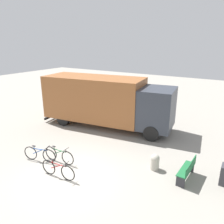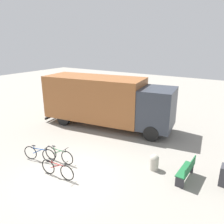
% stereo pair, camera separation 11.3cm
% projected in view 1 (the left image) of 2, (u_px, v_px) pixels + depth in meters
% --- Properties ---
extents(ground_plane, '(60.00, 60.00, 0.00)m').
position_uv_depth(ground_plane, '(70.00, 175.00, 9.42)').
color(ground_plane, gray).
extents(delivery_truck, '(8.97, 3.75, 3.30)m').
position_uv_depth(delivery_truck, '(105.00, 100.00, 14.47)').
color(delivery_truck, '#99592D').
rests_on(delivery_truck, ground).
extents(park_bench, '(0.46, 1.43, 0.87)m').
position_uv_depth(park_bench, '(188.00, 169.00, 9.01)').
color(park_bench, '#1E6638').
rests_on(park_bench, ground).
extents(bicycle_near, '(1.66, 0.59, 0.79)m').
position_uv_depth(bicycle_near, '(40.00, 154.00, 10.44)').
color(bicycle_near, black).
rests_on(bicycle_near, ground).
extents(bicycle_middle, '(1.71, 0.44, 0.79)m').
position_uv_depth(bicycle_middle, '(59.00, 155.00, 10.35)').
color(bicycle_middle, black).
rests_on(bicycle_middle, ground).
extents(bicycle_far, '(1.71, 0.44, 0.79)m').
position_uv_depth(bicycle_far, '(58.00, 169.00, 9.18)').
color(bicycle_far, black).
rests_on(bicycle_far, ground).
extents(bollard_near_bench, '(0.41, 0.41, 0.75)m').
position_uv_depth(bollard_near_bench, '(155.00, 161.00, 9.76)').
color(bollard_near_bench, '#B2AD9E').
rests_on(bollard_near_bench, ground).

